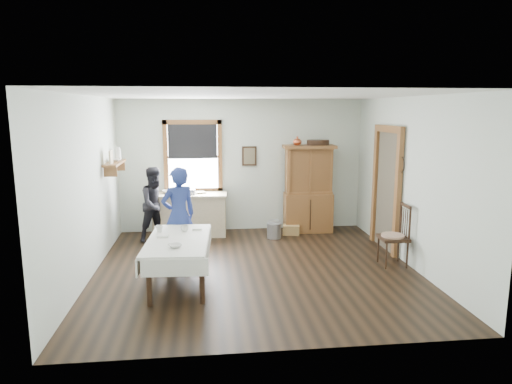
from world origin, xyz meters
TOP-DOWN VIEW (x-y plane):
  - room at (0.00, 0.00)m, footprint 5.01×5.01m
  - window at (-1.00, 2.46)m, footprint 1.18×0.07m
  - doorway at (2.46, 0.85)m, footprint 0.09×1.14m
  - wall_shelf at (-2.37, 1.54)m, footprint 0.24×1.00m
  - framed_picture at (0.15, 2.46)m, footprint 0.30×0.04m
  - rug_beater at (2.45, 0.30)m, footprint 0.01×0.27m
  - work_counter at (-1.08, 2.14)m, footprint 1.51×0.66m
  - china_hutch at (1.34, 2.17)m, footprint 1.06×0.54m
  - dining_table at (-1.17, -0.48)m, footprint 0.98×1.73m
  - spindle_chair at (2.23, -0.06)m, footprint 0.48×0.48m
  - pail at (0.56, 1.73)m, footprint 0.33×0.33m
  - wicker_basket at (0.95, 1.95)m, footprint 0.37×0.30m
  - woman_blue at (-1.21, 0.48)m, footprint 0.63×0.54m
  - figure_dark at (-1.70, 1.82)m, footprint 0.81×0.78m
  - table_cup_a at (-1.09, -0.08)m, footprint 0.15×0.15m
  - table_cup_b at (-1.46, -0.07)m, footprint 0.11×0.11m
  - table_bowl at (-1.19, -0.89)m, footprint 0.26×0.26m
  - counter_book at (-0.97, 2.20)m, footprint 0.22×0.27m
  - counter_bowl at (-1.52, 2.25)m, footprint 0.27×0.27m
  - shelf_bowl at (-2.37, 1.55)m, footprint 0.22×0.22m

SIDE VIEW (x-z plane):
  - wicker_basket at x=0.95m, z-range 0.00..0.19m
  - pail at x=0.56m, z-range 0.00..0.30m
  - dining_table at x=-1.17m, z-range 0.00..0.67m
  - work_counter at x=-1.08m, z-range 0.00..0.84m
  - spindle_chair at x=2.23m, z-range 0.00..1.01m
  - figure_dark at x=-1.70m, z-range 0.00..1.32m
  - table_bowl at x=-1.19m, z-range 0.67..0.72m
  - table_cup_a at x=-1.09m, z-range 0.67..0.76m
  - table_cup_b at x=-1.46m, z-range 0.67..0.77m
  - woman_blue at x=-1.21m, z-range 0.00..1.47m
  - counter_book at x=-0.97m, z-range 0.84..0.87m
  - counter_bowl at x=-1.52m, z-range 0.84..0.91m
  - china_hutch at x=1.34m, z-range 0.00..1.78m
  - doorway at x=2.46m, z-range 0.05..2.27m
  - room at x=0.00m, z-range 0.00..2.70m
  - framed_picture at x=0.15m, z-range 1.35..1.75m
  - wall_shelf at x=-2.37m, z-range 1.35..1.79m
  - shelf_bowl at x=-2.37m, z-range 1.57..1.62m
  - window at x=-1.00m, z-range 0.89..2.37m
  - rug_beater at x=2.45m, z-range 1.58..1.86m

